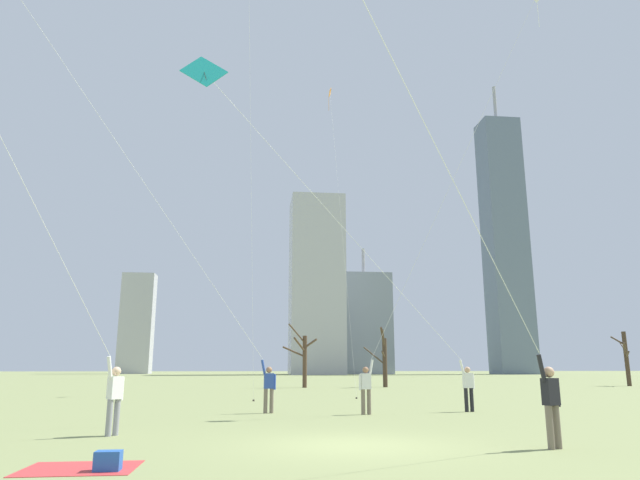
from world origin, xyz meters
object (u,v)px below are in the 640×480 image
Objects in this scene: kite_flyer_midfield_right_blue at (89,342)px; bare_tree_leftmost at (626,356)px; picnic_spot at (96,464)px; bare_tree_left_of_center at (384,358)px; distant_kite_low_near_trees_orange at (333,125)px; bare_tree_center at (304,357)px; kite_flyer_foreground_left_white at (393,324)px; distant_kite_drifting_right_green at (249,4)px; kite_flyer_far_back_red at (505,305)px; kite_flyer_foreground_right_yellow at (232,329)px; kite_flyer_midfield_left_teal at (409,315)px.

kite_flyer_midfield_right_blue is 2.56× the size of bare_tree_leftmost.
bare_tree_left_of_center reaches higher than picnic_spot.
bare_tree_center is at bearing 95.96° from distant_kite_low_near_trees_orange.
distant_kite_drifting_right_green is at bearing 133.36° from kite_flyer_foreground_left_white.
kite_flyer_far_back_red is 10.06m from kite_flyer_foreground_left_white.
bare_tree_center is at bearing -177.76° from bare_tree_left_of_center.
kite_flyer_foreground_right_yellow is 0.73× the size of distant_kite_low_near_trees_orange.
kite_flyer_foreground_right_yellow is 3.25× the size of bare_tree_left_of_center.
distant_kite_low_near_trees_orange is at bearing 91.88° from kite_flyer_midfield_left_teal.
kite_flyer_midfield_right_blue is 0.56× the size of distant_kite_low_near_trees_orange.
kite_flyer_midfield_left_teal is 2.33× the size of bare_tree_center.
kite_flyer_foreground_right_yellow is (3.05, 6.53, 0.74)m from kite_flyer_midfield_right_blue.
bare_tree_left_of_center is at bearing 60.52° from distant_kite_drifting_right_green.
kite_flyer_foreground_left_white reaches higher than bare_tree_center.
kite_flyer_midfield_left_teal is at bearing 51.16° from picnic_spot.
bare_tree_leftmost is at bearing 46.75° from picnic_spot.
distant_kite_drifting_right_green is (-6.21, 6.43, 16.66)m from kite_flyer_midfield_left_teal.
kite_flyer_midfield_right_blue reaches higher than picnic_spot.
kite_flyer_midfield_right_blue reaches higher than kite_flyer_far_back_red.
kite_flyer_midfield_right_blue is 0.63× the size of kite_flyer_foreground_left_white.
kite_flyer_foreground_left_white is 3.95× the size of bare_tree_left_of_center.
bare_tree_center is at bearing 91.24° from kite_flyer_far_back_red.
kite_flyer_midfield_left_teal reaches higher than picnic_spot.
distant_kite_drifting_right_green reaches higher than bare_tree_left_of_center.
bare_tree_left_of_center is (5.55, 10.35, -15.53)m from distant_kite_low_near_trees_orange.
kite_flyer_foreground_left_white is at bearing -89.92° from distant_kite_low_near_trees_orange.
bare_tree_center is (4.73, 25.40, -0.54)m from kite_flyer_foreground_right_yellow.
kite_flyer_foreground_left_white reaches higher than picnic_spot.
kite_flyer_midfield_right_blue is 0.76× the size of kite_flyer_foreground_right_yellow.
bare_tree_left_of_center is (5.53, 25.92, -0.85)m from kite_flyer_foreground_left_white.
bare_tree_left_of_center is at bearing 70.24° from picnic_spot.
bare_tree_leftmost is (35.84, 32.61, 0.32)m from kite_flyer_midfield_right_blue.
kite_flyer_midfield_left_teal is 2.44× the size of bare_tree_left_of_center.
bare_tree_left_of_center is at bearing 66.16° from kite_flyer_foreground_right_yellow.
bare_tree_center is at bearing -178.62° from bare_tree_leftmost.
distant_kite_drifting_right_green is 28.95m from bare_tree_left_of_center.
bare_tree_center is (-1.05, 10.09, -15.42)m from distant_kite_low_near_trees_orange.
distant_kite_drifting_right_green is at bearing 108.56° from kite_flyer_far_back_red.
kite_flyer_midfield_left_teal is 0.62× the size of kite_flyer_foreground_left_white.
kite_flyer_foreground_right_yellow reaches higher than kite_flyer_far_back_red.
kite_flyer_midfield_right_blue is at bearing -103.69° from bare_tree_center.
bare_tree_left_of_center is (11.33, 25.65, -0.65)m from kite_flyer_foreground_right_yellow.
kite_flyer_foreground_right_yellow is at bearing 177.36° from kite_flyer_foreground_left_white.
bare_tree_left_of_center reaches higher than bare_tree_leftmost.
distant_kite_drifting_right_green is (3.15, 12.31, 17.88)m from kite_flyer_midfield_right_blue.
kite_flyer_far_back_red is (8.55, -3.78, 0.57)m from kite_flyer_midfield_right_blue.
bare_tree_left_of_center is (13.00, 36.21, 2.19)m from picnic_spot.
kite_flyer_foreground_right_yellow is 25.84m from bare_tree_center.
distant_kite_low_near_trees_orange is at bearing 67.97° from kite_flyer_midfield_right_blue.
distant_kite_low_near_trees_orange is at bearing -158.26° from bare_tree_leftmost.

